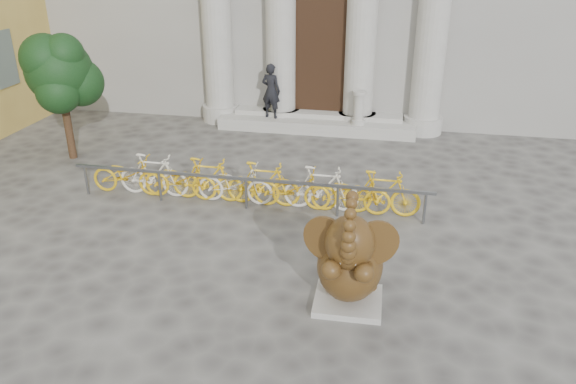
% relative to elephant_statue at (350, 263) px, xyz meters
% --- Properties ---
extents(ground, '(80.00, 80.00, 0.00)m').
position_rel_elephant_statue_xyz_m(ground, '(-1.87, -0.50, -0.79)').
color(ground, '#474442').
rests_on(ground, ground).
extents(entrance_steps, '(6.00, 1.20, 0.36)m').
position_rel_elephant_statue_xyz_m(entrance_steps, '(-1.87, 8.90, -0.61)').
color(entrance_steps, '#A8A59E').
rests_on(entrance_steps, ground).
extents(elephant_statue, '(1.45, 1.61, 2.17)m').
position_rel_elephant_statue_xyz_m(elephant_statue, '(0.00, 0.00, 0.00)').
color(elephant_statue, '#A8A59E').
rests_on(elephant_statue, ground).
extents(bike_rack, '(8.00, 0.53, 1.00)m').
position_rel_elephant_statue_xyz_m(bike_rack, '(-2.56, 3.39, -0.29)').
color(bike_rack, slate).
rests_on(bike_rack, ground).
extents(tree, '(1.91, 1.74, 3.31)m').
position_rel_elephant_statue_xyz_m(tree, '(-7.93, 5.21, 1.52)').
color(tree, '#332114').
rests_on(tree, ground).
extents(pedestrian, '(0.68, 0.53, 1.66)m').
position_rel_elephant_statue_xyz_m(pedestrian, '(-3.27, 8.78, 0.40)').
color(pedestrian, black).
rests_on(pedestrian, entrance_steps).
extents(balustrade_post, '(0.41, 0.41, 1.00)m').
position_rel_elephant_statue_xyz_m(balustrade_post, '(-0.58, 8.60, 0.03)').
color(balustrade_post, '#A8A59E').
rests_on(balustrade_post, entrance_steps).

